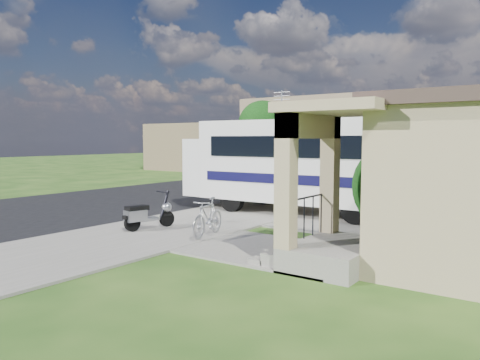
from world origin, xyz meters
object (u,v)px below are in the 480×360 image
Objects in this scene: bicycle at (208,219)px; pickup_truck at (268,171)px; shrub at (402,183)px; motorhome at (300,161)px; scooter at (146,215)px; garden_hose at (311,248)px; van at (319,165)px.

pickup_truck is (-6.81, 13.91, 0.25)m from bicycle.
pickup_truck is at bearing 103.15° from bicycle.
shrub reaches higher than pickup_truck.
motorhome reaches higher than bicycle.
garden_hose is at bearing 19.58° from scooter.
garden_hose is (9.95, -20.80, -0.74)m from van.
scooter is at bearing -76.36° from van.
bicycle is at bearing 20.93° from scooter.
pickup_truck is at bearing -87.73° from van.
motorhome is at bearing 120.88° from garden_hose.
motorhome reaches higher than van.
garden_hose is at bearing -127.17° from shrub.
bicycle is 2.99m from garden_hose.
garden_hose is (2.92, -4.89, -1.81)m from motorhome.
van reaches higher than scooter.
garden_hose is (-1.52, -2.01, -1.50)m from shrub.
motorhome is 11.12m from pickup_truck.
van is (-0.20, 7.20, 0.05)m from pickup_truck.
pickup_truck is (-6.82, 8.71, -1.12)m from motorhome.
van is (-11.47, 18.79, -0.76)m from shrub.
bicycle is 0.31× the size of van.
shrub is 7.12m from scooter.
pickup_truck is at bearing 120.90° from scooter.
van is (-7.03, 15.91, -1.07)m from motorhome.
bicycle is (2.07, 0.31, 0.03)m from scooter.
shrub is 16.18m from pickup_truck.
shrub is at bearing 52.83° from garden_hose.
shrub is 0.55× the size of van.
shrub is 1.87× the size of scooter.
van is at bearing 115.46° from scooter.
pickup_truck is (-11.27, 11.59, -0.81)m from shrub.
van reaches higher than pickup_truck.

